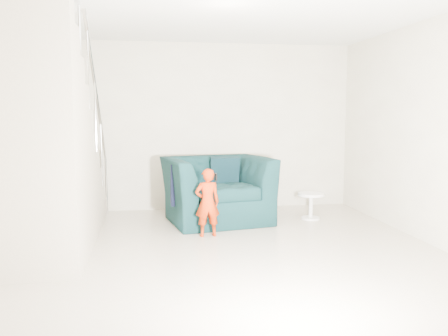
{
  "coord_description": "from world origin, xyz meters",
  "views": [
    {
      "loc": [
        -0.81,
        -4.98,
        1.58
      ],
      "look_at": [
        0.15,
        1.2,
        0.85
      ],
      "focal_mm": 38.0,
      "sensor_mm": 36.0,
      "label": 1
    }
  ],
  "objects": [
    {
      "name": "side_table",
      "position": [
        1.54,
        1.69,
        0.26
      ],
      "size": [
        0.39,
        0.39,
        0.39
      ],
      "color": "silver",
      "rests_on": "floor"
    },
    {
      "name": "right_wall",
      "position": [
        2.5,
        0.0,
        1.35
      ],
      "size": [
        0.0,
        5.5,
        5.5
      ],
      "primitive_type": "plane",
      "rotation": [
        1.57,
        0.0,
        -1.57
      ],
      "color": "#B1A690",
      "rests_on": "floor"
    },
    {
      "name": "armchair",
      "position": [
        0.14,
        1.78,
        0.47
      ],
      "size": [
        1.64,
        1.5,
        0.94
      ],
      "primitive_type": "imported",
      "rotation": [
        0.0,
        0.0,
        0.18
      ],
      "color": "black",
      "rests_on": "floor"
    },
    {
      "name": "back_wall",
      "position": [
        0.0,
        2.75,
        1.35
      ],
      "size": [
        5.0,
        0.0,
        5.0
      ],
      "primitive_type": "plane",
      "rotation": [
        1.57,
        0.0,
        0.0
      ],
      "color": "#B1A690",
      "rests_on": "floor"
    },
    {
      "name": "phone",
      "position": [
        0.0,
        0.93,
        0.76
      ],
      "size": [
        0.03,
        0.05,
        0.1
      ],
      "primitive_type": "cube",
      "rotation": [
        0.0,
        0.0,
        0.21
      ],
      "color": "black",
      "rests_on": "toddler"
    },
    {
      "name": "toddler",
      "position": [
        -0.1,
        0.94,
        0.44
      ],
      "size": [
        0.34,
        0.24,
        0.88
      ],
      "primitive_type": "imported",
      "rotation": [
        0.0,
        0.0,
        3.24
      ],
      "color": "#8F0904",
      "rests_on": "floor"
    },
    {
      "name": "staircase",
      "position": [
        -2.0,
        0.55,
        0.95
      ],
      "size": [
        1.02,
        3.03,
        3.62
      ],
      "color": "#ADA089",
      "rests_on": "floor"
    },
    {
      "name": "front_wall",
      "position": [
        0.0,
        -2.75,
        1.35
      ],
      "size": [
        5.0,
        0.0,
        5.0
      ],
      "primitive_type": "plane",
      "rotation": [
        -1.57,
        0.0,
        0.0
      ],
      "color": "#B1A690",
      "rests_on": "floor"
    },
    {
      "name": "cushion",
      "position": [
        0.29,
        2.07,
        0.71
      ],
      "size": [
        0.44,
        0.21,
        0.43
      ],
      "primitive_type": "cube",
      "rotation": [
        0.21,
        0.0,
        0.0
      ],
      "color": "black",
      "rests_on": "armchair"
    },
    {
      "name": "throw",
      "position": [
        -0.52,
        1.7,
        0.59
      ],
      "size": [
        0.05,
        0.51,
        0.57
      ],
      "primitive_type": "cube",
      "color": "black",
      "rests_on": "armchair"
    },
    {
      "name": "ceiling",
      "position": [
        0.0,
        0.0,
        2.7
      ],
      "size": [
        5.5,
        5.5,
        0.0
      ],
      "primitive_type": "plane",
      "rotation": [
        3.14,
        0.0,
        0.0
      ],
      "color": "silver",
      "rests_on": "back_wall"
    },
    {
      "name": "floor",
      "position": [
        0.0,
        0.0,
        0.0
      ],
      "size": [
        5.5,
        5.5,
        0.0
      ],
      "primitive_type": "plane",
      "color": "tan",
      "rests_on": "ground"
    }
  ]
}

